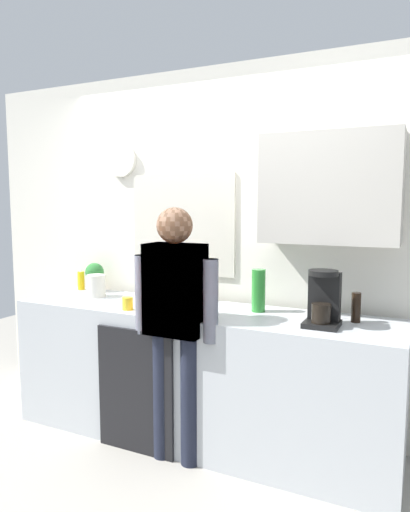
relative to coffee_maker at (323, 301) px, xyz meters
name	(u,v)px	position (x,y,z in m)	size (l,w,h in m)	color
ground_plane	(176,459)	(-0.85, -0.25, -1.06)	(8.00, 8.00, 0.00)	#9E998E
kitchen_counter	(197,375)	(-0.85, 0.05, -0.60)	(2.64, 0.64, 0.91)	#B2B7BC
dishwasher_panel	(135,392)	(-1.13, -0.28, -0.65)	(0.56, 0.02, 0.82)	black
back_wall_assembly	(234,239)	(-0.74, 0.45, 0.30)	(4.24, 0.42, 2.60)	silver
coffee_maker	(323,301)	(0.00, 0.00, 0.00)	(0.20, 0.20, 0.33)	black
bottle_olive_oil	(187,284)	(-1.04, 0.27, -0.02)	(0.06, 0.06, 0.25)	olive
bottle_dark_sauce	(356,307)	(0.16, 0.16, -0.06)	(0.06, 0.06, 0.18)	black
bottle_clear_soda	(259,291)	(-0.46, 0.17, -0.01)	(0.09, 0.09, 0.28)	#2D8C33
cup_yellow_cup	(128,303)	(-1.26, -0.16, -0.10)	(0.07, 0.07, 0.09)	yellow
cup_white_mug	(146,296)	(-1.27, 0.08, -0.10)	(0.08, 0.08, 0.10)	white
mixing_bowl	(154,307)	(-1.06, -0.16, -0.11)	(0.22, 0.22, 0.08)	orange
potted_plant	(95,275)	(-1.89, 0.28, -0.01)	(0.15, 0.15, 0.23)	#9E5638
dish_soap	(81,280)	(-2.03, 0.29, -0.07)	(0.06, 0.06, 0.18)	yellow
storage_canister	(96,286)	(-1.73, 0.10, -0.06)	(0.14, 0.14, 0.17)	silver
person_at_sink	(175,314)	(-0.85, -0.25, -0.11)	(0.57, 0.22, 1.60)	black
person_guest	(175,314)	(-0.85, -0.25, -0.11)	(0.57, 0.22, 1.60)	#3F4766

